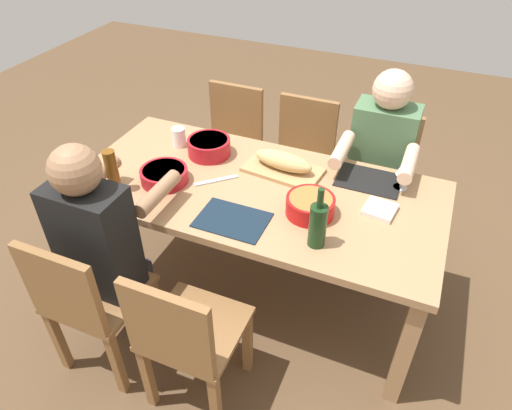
{
  "coord_description": "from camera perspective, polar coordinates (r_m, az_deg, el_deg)",
  "views": [
    {
      "loc": [
        0.73,
        -1.74,
        2.1
      ],
      "look_at": [
        0.0,
        0.0,
        0.63
      ],
      "focal_mm": 32.65,
      "sensor_mm": 36.0,
      "label": 1
    }
  ],
  "objects": [
    {
      "name": "cup_far_left",
      "position": [
        2.68,
        -9.44,
        8.22
      ],
      "size": [
        0.08,
        0.08,
        0.11
      ],
      "primitive_type": "cylinder",
      "color": "white",
      "rests_on": "dining_table"
    },
    {
      "name": "serving_bowl_fruit",
      "position": [
        2.15,
        6.67,
        0.03
      ],
      "size": [
        0.23,
        0.23,
        0.09
      ],
      "color": "red",
      "rests_on": "dining_table"
    },
    {
      "name": "chair_far_left",
      "position": [
        3.22,
        -3.09,
        7.8
      ],
      "size": [
        0.4,
        0.4,
        0.85
      ],
      "color": "olive",
      "rests_on": "ground_plane"
    },
    {
      "name": "chair_far_right",
      "position": [
        2.98,
        14.83,
        3.75
      ],
      "size": [
        0.4,
        0.4,
        0.85
      ],
      "color": "olive",
      "rests_on": "ground_plane"
    },
    {
      "name": "cutting_board",
      "position": [
        2.44,
        3.32,
        4.32
      ],
      "size": [
        0.42,
        0.26,
        0.02
      ],
      "primitive_type": "cube",
      "rotation": [
        0.0,
        0.0,
        -0.11
      ],
      "color": "tan",
      "rests_on": "dining_table"
    },
    {
      "name": "dining_table",
      "position": [
        2.38,
        0.0,
        0.5
      ],
      "size": [
        1.84,
        0.88,
        0.74
      ],
      "color": "#A87F56",
      "rests_on": "ground_plane"
    },
    {
      "name": "diner_near_left",
      "position": [
        2.2,
        -18.32,
        -3.95
      ],
      "size": [
        0.41,
        0.53,
        1.2
      ],
      "color": "#2D2D38",
      "rests_on": "ground_plane"
    },
    {
      "name": "placemat_near_center",
      "position": [
        2.12,
        -2.91,
        -1.84
      ],
      "size": [
        0.32,
        0.23,
        0.01
      ],
      "primitive_type": "cube",
      "color": "#142333",
      "rests_on": "dining_table"
    },
    {
      "name": "wine_bottle",
      "position": [
        1.95,
        7.58,
        -2.37
      ],
      "size": [
        0.08,
        0.08,
        0.29
      ],
      "color": "#193819",
      "rests_on": "dining_table"
    },
    {
      "name": "placemat_far_right",
      "position": [
        2.44,
        13.65,
        2.97
      ],
      "size": [
        0.32,
        0.23,
        0.01
      ],
      "primitive_type": "cube",
      "color": "black",
      "rests_on": "dining_table"
    },
    {
      "name": "diner_far_right",
      "position": [
        2.71,
        14.81,
        5.49
      ],
      "size": [
        0.41,
        0.53,
        1.2
      ],
      "color": "#2D2D38",
      "rests_on": "ground_plane"
    },
    {
      "name": "chair_near_left",
      "position": [
        2.26,
        -20.08,
        -10.85
      ],
      "size": [
        0.4,
        0.4,
        0.85
      ],
      "color": "olive",
      "rests_on": "ground_plane"
    },
    {
      "name": "beer_bottle",
      "position": [
        2.35,
        -17.21,
        4.01
      ],
      "size": [
        0.06,
        0.06,
        0.22
      ],
      "primitive_type": "cylinder",
      "color": "brown",
      "rests_on": "dining_table"
    },
    {
      "name": "ground_plane",
      "position": [
        2.82,
        0.0,
        -10.11
      ],
      "size": [
        8.0,
        8.0,
        0.0
      ],
      "primitive_type": "plane",
      "color": "brown"
    },
    {
      "name": "napkin_stack",
      "position": [
        2.24,
        14.94,
        -0.54
      ],
      "size": [
        0.16,
        0.16,
        0.02
      ],
      "primitive_type": "cube",
      "rotation": [
        0.0,
        0.0,
        -0.13
      ],
      "color": "white",
      "rests_on": "dining_table"
    },
    {
      "name": "wine_glass",
      "position": [
        2.37,
        17.74,
        4.29
      ],
      "size": [
        0.08,
        0.08,
        0.17
      ],
      "color": "silver",
      "rests_on": "dining_table"
    },
    {
      "name": "chair_near_center",
      "position": [
        2.03,
        -8.69,
        -15.64
      ],
      "size": [
        0.4,
        0.4,
        0.85
      ],
      "color": "olive",
      "rests_on": "ground_plane"
    },
    {
      "name": "chair_far_center",
      "position": [
        3.06,
        5.55,
        5.92
      ],
      "size": [
        0.4,
        0.4,
        0.85
      ],
      "color": "olive",
      "rests_on": "ground_plane"
    },
    {
      "name": "carving_knife",
      "position": [
        2.38,
        -4.9,
        3.02
      ],
      "size": [
        0.18,
        0.18,
        0.01
      ],
      "primitive_type": "cube",
      "rotation": [
        0.0,
        0.0,
        0.76
      ],
      "color": "silver",
      "rests_on": "dining_table"
    },
    {
      "name": "serving_bowl_pasta",
      "position": [
        2.39,
        -11.19,
        3.69
      ],
      "size": [
        0.24,
        0.24,
        0.07
      ],
      "color": "#B21923",
      "rests_on": "dining_table"
    },
    {
      "name": "bread_loaf",
      "position": [
        2.41,
        3.37,
        5.41
      ],
      "size": [
        0.33,
        0.15,
        0.09
      ],
      "primitive_type": "ellipsoid",
      "rotation": [
        0.0,
        0.0,
        -0.11
      ],
      "color": "tan",
      "rests_on": "cutting_board"
    },
    {
      "name": "serving_bowl_greens",
      "position": [
        2.57,
        -5.78,
        7.22
      ],
      "size": [
        0.23,
        0.23,
        0.09
      ],
      "color": "#B21923",
      "rests_on": "dining_table"
    }
  ]
}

